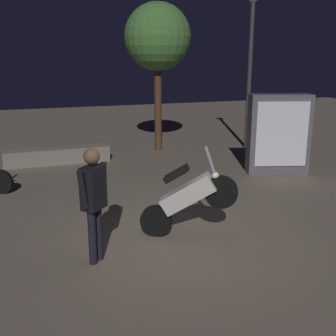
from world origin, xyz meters
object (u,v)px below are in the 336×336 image
(motorcycle_white_foreground, at_px, (188,197))
(kiosk_billboard, at_px, (279,134))
(person_rider_beside, at_px, (94,195))
(streetlamp_near, at_px, (251,51))

(motorcycle_white_foreground, bearing_deg, kiosk_billboard, 66.86)
(person_rider_beside, height_order, kiosk_billboard, kiosk_billboard)
(motorcycle_white_foreground, distance_m, kiosk_billboard, 4.91)
(motorcycle_white_foreground, relative_size, person_rider_beside, 0.92)
(motorcycle_white_foreground, bearing_deg, person_rider_beside, -140.49)
(streetlamp_near, bearing_deg, kiosk_billboard, -105.70)
(motorcycle_white_foreground, relative_size, kiosk_billboard, 0.78)
(person_rider_beside, bearing_deg, kiosk_billboard, 77.40)
(streetlamp_near, bearing_deg, motorcycle_white_foreground, -127.44)
(motorcycle_white_foreground, height_order, kiosk_billboard, kiosk_billboard)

